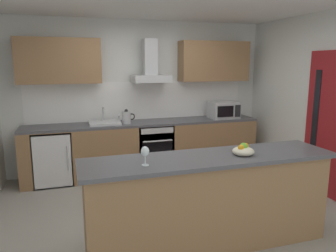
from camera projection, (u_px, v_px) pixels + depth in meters
The scene contains 16 objects.
ground at pixel (175, 212), 4.18m from camera, with size 5.51×4.80×0.02m, color gray.
wall_back at pixel (140, 96), 5.77m from camera, with size 5.51×0.12×2.60m, color silver.
wall_right at pixel (329, 104), 4.61m from camera, with size 0.12×4.80×2.60m, color silver.
backsplash_tile at pixel (141, 101), 5.71m from camera, with size 3.83×0.02×0.66m, color white.
counter_back at pixel (145, 148), 5.57m from camera, with size 3.97×0.60×0.90m.
counter_island at pixel (210, 201), 3.32m from camera, with size 2.59×0.64×0.96m.
upper_cabinets at pixel (142, 61), 5.44m from camera, with size 3.92×0.32×0.70m.
side_door at pixel (328, 125), 4.54m from camera, with size 0.08×0.85×2.05m.
oven at pixel (153, 147), 5.58m from camera, with size 0.60×0.62×0.80m.
refrigerator at pixel (53, 157), 5.11m from camera, with size 0.58×0.60×0.85m.
microwave at pixel (224, 110), 5.83m from camera, with size 0.50×0.38×0.30m.
sink at pixel (105, 122), 5.27m from camera, with size 0.50×0.40×0.26m.
kettle at pixel (126, 117), 5.31m from camera, with size 0.29×0.15×0.24m.
range_hood at pixel (150, 69), 5.45m from camera, with size 0.62×0.45×0.72m.
wine_glass at pixel (145, 152), 2.91m from camera, with size 0.08×0.08×0.18m.
fruit_bowl at pixel (243, 150), 3.27m from camera, with size 0.22×0.22×0.13m.
Camera 1 is at (-1.25, -3.69, 1.87)m, focal length 34.69 mm.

